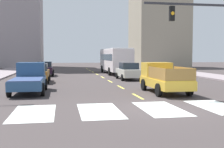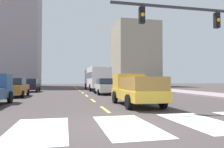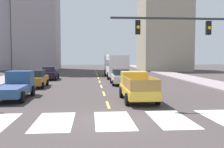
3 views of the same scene
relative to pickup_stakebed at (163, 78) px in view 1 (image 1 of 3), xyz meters
name	(u,v)px [view 1 (image 1 of 3)]	position (x,y,z in m)	size (l,w,h in m)	color
ground_plane	(160,109)	(-2.17, -5.66, -0.94)	(160.00, 160.00, 0.00)	#3E3636
sidewalk_right	(210,76)	(10.24, 12.34, -0.86)	(3.84, 110.00, 0.15)	gray
crosswalk_stripe_1	(33,113)	(-7.88, -5.66, -0.93)	(1.81, 3.78, 0.01)	silver
crosswalk_stripe_2	(99,111)	(-5.02, -5.66, -0.93)	(1.81, 3.78, 0.01)	silver
crosswalk_stripe_3	(160,109)	(-2.17, -5.66, -0.93)	(1.81, 3.78, 0.01)	silver
crosswalk_stripe_4	(217,107)	(0.68, -5.66, -0.93)	(1.81, 3.78, 0.01)	silver
lane_dash_0	(138,96)	(-2.17, -1.66, -0.93)	(0.16, 2.40, 0.01)	#E0D249
lane_dash_1	(121,87)	(-2.17, 3.34, -0.93)	(0.16, 2.40, 0.01)	#E0D249
lane_dash_2	(110,81)	(-2.17, 8.34, -0.93)	(0.16, 2.40, 0.01)	#E0D249
lane_dash_3	(103,77)	(-2.17, 13.34, -0.93)	(0.16, 2.40, 0.01)	#E0D249
lane_dash_4	(97,74)	(-2.17, 18.34, -0.93)	(0.16, 2.40, 0.01)	#E0D249
lane_dash_5	(93,72)	(-2.17, 23.34, -0.93)	(0.16, 2.40, 0.01)	#E0D249
lane_dash_6	(90,70)	(-2.17, 28.34, -0.93)	(0.16, 2.40, 0.01)	#E0D249
lane_dash_7	(87,69)	(-2.17, 33.34, -0.93)	(0.16, 2.40, 0.01)	#E0D249
pickup_stakebed	(163,78)	(0.00, 0.00, 0.00)	(2.18, 5.20, 1.96)	gold
pickup_dark	(30,78)	(-8.79, 1.54, -0.02)	(2.18, 5.20, 1.96)	navy
city_bus	(115,59)	(0.29, 18.89, 1.02)	(2.72, 10.80, 3.32)	silver
sedan_near_left	(38,73)	(-8.75, 8.28, -0.08)	(2.02, 4.40, 1.72)	#A7661F
sedan_far	(45,69)	(-8.63, 16.62, -0.08)	(2.02, 4.40, 1.72)	black
sedan_near_right	(128,71)	(-0.02, 9.86, -0.08)	(2.02, 4.40, 1.72)	beige
block_mid_left	(158,29)	(12.46, 36.77, 6.69)	(9.89, 10.13, 15.26)	tan
block_mid_right	(18,8)	(-15.29, 43.19, 11.20)	(9.28, 9.33, 24.28)	gray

